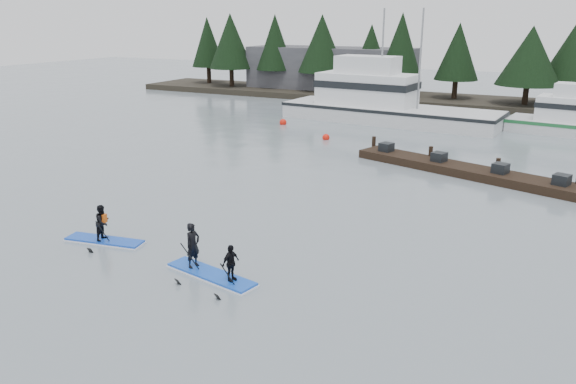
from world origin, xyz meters
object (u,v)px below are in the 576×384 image
at_px(floating_dock, 472,172).
at_px(paddleboard_duo, 210,261).
at_px(paddleboard_solo, 103,229).
at_px(fishing_boat_large, 383,112).

distance_m(floating_dock, paddleboard_duo, 17.21).
relative_size(floating_dock, paddleboard_solo, 4.42).
distance_m(fishing_boat_large, paddleboard_solo, 29.49).
relative_size(fishing_boat_large, paddleboard_solo, 5.69).
relative_size(floating_dock, paddleboard_duo, 3.95).
height_order(fishing_boat_large, paddleboard_duo, fishing_boat_large).
distance_m(fishing_boat_large, floating_dock, 16.62).
bearing_deg(fishing_boat_large, floating_dock, -51.32).
height_order(paddleboard_solo, paddleboard_duo, paddleboard_duo).
xyz_separation_m(fishing_boat_large, floating_dock, (9.29, -13.77, -0.51)).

